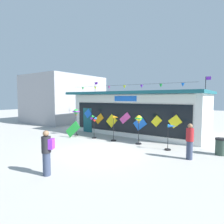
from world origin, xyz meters
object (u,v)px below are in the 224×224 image
Objects in this scene: person_mid_plaza at (190,141)px; wind_spinner_right at (170,134)px; kite_shop_building at (140,112)px; wind_spinner_far_left at (76,113)px; wind_spinner_left at (94,123)px; wind_spinner_center_left at (115,126)px; wind_spinner_center_right at (139,122)px; person_near_camera at (47,152)px; display_kite_on_ground at (73,129)px; trash_bin at (220,146)px.

wind_spinner_right is at bearing 60.82° from person_mid_plaza.
kite_shop_building reaches higher than wind_spinner_far_left.
wind_spinner_far_left is 1.23× the size of wind_spinner_left.
wind_spinner_far_left reaches higher than wind_spinner_left.
wind_spinner_center_right is (1.67, 0.15, 0.39)m from wind_spinner_center_left.
kite_shop_building reaches higher than person_near_camera.
wind_spinner_center_right reaches higher than wind_spinner_right.
person_mid_plaza is 8.02m from display_kite_on_ground.
wind_spinner_center_left is at bearing -175.34° from trash_bin.
wind_spinner_far_left is at bearing -131.32° from kite_shop_building.
kite_shop_building is 4.29m from wind_spinner_left.
wind_spinner_center_left reaches higher than person_near_camera.
kite_shop_building reaches higher than wind_spinner_center_right.
wind_spinner_center_right is at bearing 11.36° from display_kite_on_ground.
kite_shop_building is 4.07m from wind_spinner_center_right.
person_near_camera is 6.27m from person_mid_plaza.
display_kite_on_ground is at bearing -168.64° from wind_spinner_center_right.
person_mid_plaza is 2.00m from trash_bin.
wind_spinner_right is 6.83m from display_kite_on_ground.
kite_shop_building is at bearing 91.21° from wind_spinner_center_left.
trash_bin is 9.22m from display_kite_on_ground.
display_kite_on_ground is at bearing -123.00° from kite_shop_building.
person_near_camera is at bearing -52.74° from wind_spinner_far_left.
wind_spinner_left reaches higher than trash_bin.
person_near_camera reaches higher than wind_spinner_right.
kite_shop_building is at bearing 54.81° from person_mid_plaza.
wind_spinner_left reaches higher than wind_spinner_right.
wind_spinner_center_right is 1.59× the size of display_kite_on_ground.
wind_spinner_center_left is at bearing 160.61° from person_near_camera.
wind_spinner_center_left is at bearing -88.79° from kite_shop_building.
wind_spinner_right is 6.47m from person_near_camera.
wind_spinner_far_left reaches higher than trash_bin.
wind_spinner_center_right is 6.24m from person_near_camera.
wind_spinner_center_right reaches higher than display_kite_on_ground.
person_mid_plaza is 1.97× the size of trash_bin.
wind_spinner_left is 0.91× the size of wind_spinner_center_right.
display_kite_on_ground is at bearing -165.43° from wind_spinner_center_left.
wind_spinner_far_left reaches higher than person_near_camera.
trash_bin is at bearing 8.06° from display_kite_on_ground.
person_mid_plaza reaches higher than display_kite_on_ground.
wind_spinner_right is 0.85× the size of person_mid_plaza.
wind_spinner_far_left is at bearing -177.60° from wind_spinner_center_right.
wind_spinner_right is at bearing -0.27° from wind_spinner_left.
wind_spinner_right is (2.04, -0.29, -0.52)m from wind_spinner_center_right.
wind_spinner_right is at bearing -8.13° from wind_spinner_center_right.
person_mid_plaza is at bearing -21.19° from wind_spinner_center_right.
wind_spinner_center_right is 4.50m from trash_bin.
kite_shop_building is 5.90× the size of wind_spinner_center_right.
wind_spinner_far_left is 1.37m from display_kite_on_ground.
trash_bin is (6.05, 0.49, -0.58)m from wind_spinner_center_left.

